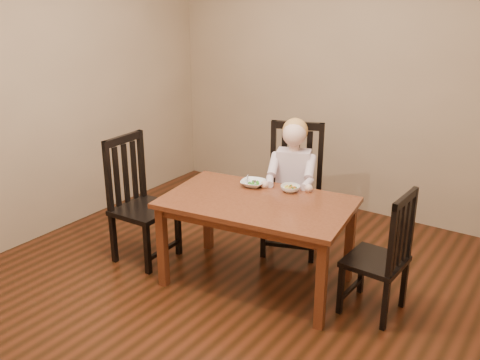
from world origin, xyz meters
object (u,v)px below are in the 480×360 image
Objects in this scene: bowl_peas at (253,183)px; bowl_veg at (290,188)px; dining_table at (257,210)px; toddler at (293,175)px; chair_left at (139,202)px; chair_right at (382,256)px; chair_child at (293,191)px.

bowl_veg is at bearing 12.25° from bowl_peas.
bowl_peas is (-0.19, 0.23, 0.10)m from dining_table.
chair_left is at bearing 19.50° from toddler.
bowl_veg is at bearing 81.47° from chair_right.
chair_child reaches higher than dining_table.
dining_table is 0.94m from chair_right.
chair_child is at bearing 115.09° from bowl_veg.
dining_table is 2.34× the size of toddler.
bowl_peas is 1.28× the size of bowl_veg.
bowl_peas is (-0.13, -0.40, 0.02)m from toddler.
chair_right is 6.22× the size of bowl_veg.
chair_left is 1.25m from bowl_veg.
chair_child is (-0.07, 0.68, -0.08)m from dining_table.
chair_right is 0.86m from bowl_veg.
bowl_veg is (1.13, 0.48, 0.21)m from chair_left.
toddler is at bearing 115.76° from bowl_veg.
toddler reaches higher than dining_table.
toddler is 0.42m from bowl_peas.
chair_child is 1.74× the size of toddler.
chair_left is 1.96m from chair_right.
toddler is at bearing 90.00° from chair_child.
chair_child is at bearing 96.15° from dining_table.
bowl_peas is (-1.10, 0.09, 0.27)m from chair_right.
chair_child reaches higher than bowl_veg.
chair_left is 1.14× the size of chair_right.
chair_child is at bearing 130.38° from chair_left.
chair_right is 1.14m from bowl_peas.
dining_table is at bearing -110.04° from bowl_veg.
toddler is at bearing 71.47° from bowl_peas.
chair_right is at bearing 8.64° from dining_table.
bowl_veg is at bearing 110.97° from chair_left.
bowl_peas is at bearing 129.19° from dining_table.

